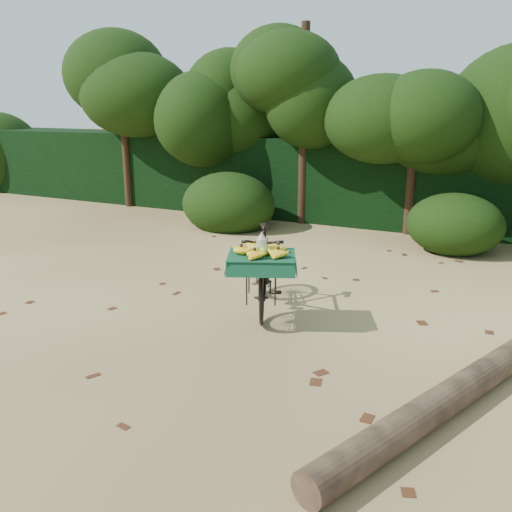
% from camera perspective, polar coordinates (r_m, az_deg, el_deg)
% --- Properties ---
extents(ground, '(80.00, 80.00, 0.00)m').
position_cam_1_polar(ground, '(6.52, 1.93, -7.09)').
color(ground, tan).
rests_on(ground, ground).
extents(vendor_bicycle, '(1.28, 1.89, 1.06)m').
position_cam_1_polar(vendor_bicycle, '(6.78, 0.79, -1.31)').
color(vendor_bicycle, black).
rests_on(vendor_bicycle, ground).
extents(fallen_log, '(1.72, 3.63, 0.28)m').
position_cam_1_polar(fallen_log, '(5.12, 20.56, -13.19)').
color(fallen_log, brown).
rests_on(fallen_log, ground).
extents(hedge_backdrop, '(26.00, 1.80, 1.80)m').
position_cam_1_polar(hedge_backdrop, '(12.15, 14.40, 7.55)').
color(hedge_backdrop, black).
rests_on(hedge_backdrop, ground).
extents(tree_row, '(14.50, 2.00, 4.00)m').
position_cam_1_polar(tree_row, '(11.43, 10.65, 12.83)').
color(tree_row, black).
rests_on(tree_row, ground).
extents(bush_clumps, '(8.80, 1.70, 0.90)m').
position_cam_1_polar(bush_clumps, '(10.19, 14.59, 3.47)').
color(bush_clumps, black).
rests_on(bush_clumps, ground).
extents(leaf_litter, '(7.00, 7.30, 0.01)m').
position_cam_1_polar(leaf_litter, '(7.08, 4.10, -5.20)').
color(leaf_litter, '#442312').
rests_on(leaf_litter, ground).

